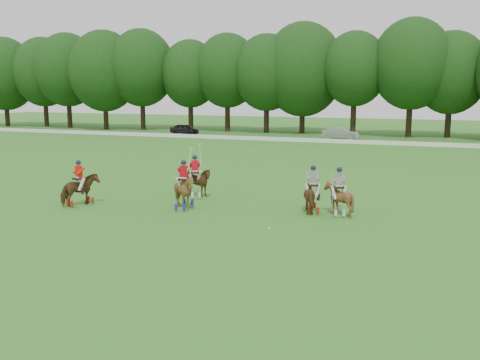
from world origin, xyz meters
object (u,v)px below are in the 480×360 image
(polo_red_b, at_px, (195,182))
(polo_stripe_b, at_px, (339,198))
(car_left, at_px, (184,129))
(polo_stripe_a, at_px, (313,196))
(car_mid, at_px, (340,133))
(polo_red_a, at_px, (80,189))
(polo_red_c, at_px, (184,191))
(polo_ball, at_px, (269,228))

(polo_red_b, bearing_deg, polo_stripe_b, -10.02)
(car_left, distance_m, polo_stripe_a, 46.00)
(car_mid, xyz_separation_m, polo_red_a, (-5.46, -40.67, 0.13))
(polo_red_a, distance_m, polo_red_b, 6.00)
(polo_red_a, xyz_separation_m, polo_stripe_b, (12.48, 2.63, -0.03))
(car_mid, xyz_separation_m, polo_stripe_a, (5.77, -37.91, 0.11))
(polo_red_c, height_order, polo_stripe_a, polo_red_c)
(car_left, bearing_deg, polo_red_a, -149.00)
(car_left, xyz_separation_m, polo_stripe_b, (27.31, -38.04, 0.13))
(polo_red_c, relative_size, polo_stripe_b, 1.31)
(polo_red_b, relative_size, polo_ball, 31.36)
(polo_red_b, height_order, polo_stripe_a, polo_red_b)
(car_mid, bearing_deg, polo_stripe_a, -178.64)
(polo_ball, bearing_deg, polo_stripe_b, 58.69)
(polo_red_b, bearing_deg, polo_ball, -40.61)
(polo_stripe_a, height_order, polo_stripe_b, polo_stripe_a)
(car_mid, relative_size, polo_red_c, 1.43)
(polo_red_a, bearing_deg, polo_stripe_b, 11.89)
(polo_red_a, xyz_separation_m, polo_red_c, (5.23, 1.18, 0.05))
(polo_red_c, xyz_separation_m, polo_ball, (5.06, -2.16, -0.83))
(car_mid, distance_m, polo_red_c, 39.48)
(car_mid, bearing_deg, polo_red_b, 171.11)
(polo_red_c, xyz_separation_m, polo_stripe_a, (6.00, 1.57, -0.07))
(car_mid, distance_m, polo_red_b, 36.63)
(polo_red_b, height_order, polo_stripe_b, polo_red_b)
(polo_red_c, distance_m, polo_ball, 5.56)
(polo_red_c, bearing_deg, polo_ball, -23.08)
(car_mid, height_order, polo_red_c, polo_red_c)
(car_left, xyz_separation_m, polo_red_c, (20.06, -39.48, 0.21))
(car_left, bearing_deg, polo_red_b, -141.29)
(car_mid, relative_size, polo_stripe_b, 1.88)
(car_left, height_order, polo_red_a, polo_red_a)
(car_left, distance_m, polo_red_b, 41.38)
(car_left, distance_m, car_mid, 20.29)
(polo_stripe_b, bearing_deg, polo_stripe_a, 174.30)
(car_mid, xyz_separation_m, polo_red_b, (-1.02, -36.62, 0.12))
(polo_stripe_b, bearing_deg, polo_ball, -121.31)
(polo_stripe_a, bearing_deg, polo_stripe_b, -5.70)
(polo_red_b, xyz_separation_m, polo_ball, (5.85, -5.02, -0.77))
(car_mid, height_order, polo_red_b, polo_red_b)
(polo_red_b, bearing_deg, polo_stripe_a, -10.81)
(polo_stripe_b, distance_m, polo_ball, 4.28)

